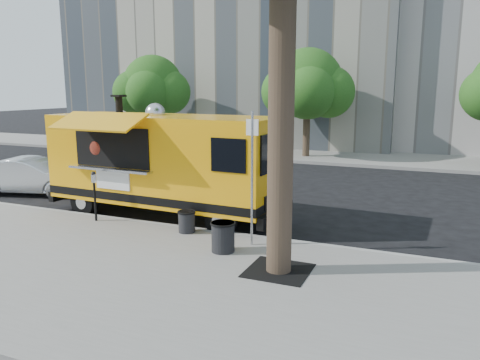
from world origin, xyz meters
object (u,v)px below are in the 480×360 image
object	(u,v)px
far_tree_b	(308,84)
parking_meter	(94,190)
sign_post	(252,171)
trash_bin_left	(223,236)
trash_bin_right	(187,221)
food_truck	(163,161)
sedan	(33,176)
far_tree_a	(153,86)

from	to	relation	value
far_tree_b	parking_meter	bearing A→B (deg)	-98.10
sign_post	trash_bin_left	distance (m)	1.56
parking_meter	trash_bin_right	distance (m)	2.79
trash_bin_left	trash_bin_right	distance (m)	1.68
sign_post	trash_bin_right	distance (m)	2.31
food_truck	sedan	size ratio (longest dim) A/B	1.82
food_truck	sedan	distance (m)	5.89
parking_meter	far_tree_b	bearing A→B (deg)	81.90
sign_post	sedan	size ratio (longest dim) A/B	0.78
far_tree_a	far_tree_b	world-z (taller)	far_tree_b
far_tree_b	parking_meter	size ratio (longest dim) A/B	4.12
sign_post	parking_meter	xyz separation A→B (m)	(-4.55, 0.20, -0.87)
parking_meter	far_tree_a	bearing A→B (deg)	117.15
far_tree_a	sedan	bearing A→B (deg)	-77.97
far_tree_a	far_tree_b	size ratio (longest dim) A/B	0.97
parking_meter	trash_bin_left	xyz separation A→B (m)	(4.15, -0.87, -0.48)
parking_meter	food_truck	bearing A→B (deg)	52.08
far_tree_a	far_tree_b	xyz separation A→B (m)	(9.00, 0.40, 0.06)
far_tree_b	trash_bin_left	distance (m)	15.43
far_tree_b	trash_bin_left	world-z (taller)	far_tree_b
parking_meter	food_truck	xyz separation A→B (m)	(1.19, 1.52, 0.63)
far_tree_b	trash_bin_right	distance (m)	14.43
sign_post	parking_meter	size ratio (longest dim) A/B	2.25
parking_meter	trash_bin_right	world-z (taller)	parking_meter
far_tree_a	trash_bin_left	world-z (taller)	far_tree_a
far_tree_a	parking_meter	distance (m)	15.59
far_tree_a	sedan	xyz separation A→B (m)	(2.43, -11.39, -3.14)
trash_bin_left	sign_post	bearing A→B (deg)	58.73
far_tree_a	food_truck	distance (m)	14.79
parking_meter	trash_bin_left	bearing A→B (deg)	-11.80
parking_meter	sedan	xyz separation A→B (m)	(-4.57, 2.26, -0.35)
sedan	trash_bin_left	world-z (taller)	sedan
trash_bin_left	trash_bin_right	size ratio (longest dim) A/B	1.23
food_truck	trash_bin_left	bearing A→B (deg)	-36.32
far_tree_a	sedan	distance (m)	12.06
trash_bin_right	far_tree_b	bearing A→B (deg)	93.02
parking_meter	sedan	distance (m)	5.11
sign_post	far_tree_a	bearing A→B (deg)	129.83
sign_post	food_truck	size ratio (longest dim) A/B	0.43
far_tree_a	trash_bin_left	xyz separation A→B (m)	(11.15, -14.52, -3.28)
far_tree_a	trash_bin_right	world-z (taller)	far_tree_a
far_tree_b	sign_post	xyz separation A→B (m)	(2.55, -14.25, -1.98)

